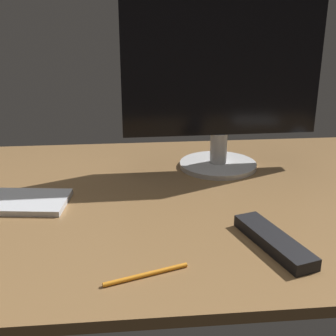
{
  "coord_description": "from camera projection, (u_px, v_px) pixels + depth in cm",
  "views": [
    {
      "loc": [
        -2.47,
        -93.11,
        42.61
      ],
      "look_at": [
        6.74,
        1.7,
        8.0
      ],
      "focal_mm": 48.09,
      "sensor_mm": 36.0,
      "label": 1
    }
  ],
  "objects": [
    {
      "name": "tv_remote",
      "position": [
        274.0,
        241.0,
        0.8
      ],
      "size": [
        10.21,
        20.0,
        2.23
      ],
      "primitive_type": "cube",
      "rotation": [
        0.0,
        0.0,
        -1.28
      ],
      "color": "black",
      "rests_on": "desk"
    },
    {
      "name": "desk",
      "position": [
        139.0,
        201.0,
        1.02
      ],
      "size": [
        140.0,
        84.0,
        2.0
      ],
      "primitive_type": "cube",
      "color": "olive",
      "rests_on": "ground"
    },
    {
      "name": "monitor",
      "position": [
        222.0,
        67.0,
        1.11
      ],
      "size": [
        49.84,
        20.32,
        48.68
      ],
      "rotation": [
        0.0,
        0.0,
        0.02
      ],
      "color": "silver",
      "rests_on": "desk"
    },
    {
      "name": "pen",
      "position": [
        144.0,
        275.0,
        0.71
      ],
      "size": [
        13.77,
        5.2,
        0.74
      ],
      "primitive_type": "cylinder",
      "rotation": [
        0.0,
        1.57,
        0.32
      ],
      "color": "orange",
      "rests_on": "desk"
    }
  ]
}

